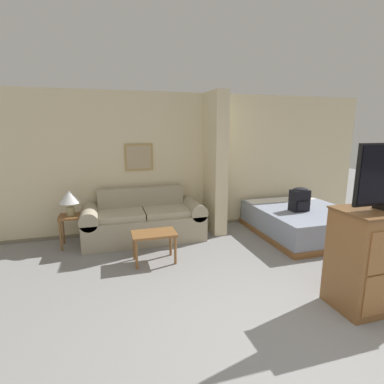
% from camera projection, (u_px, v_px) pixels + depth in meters
% --- Properties ---
extents(ground_plane, '(20.00, 20.00, 0.00)m').
position_uv_depth(ground_plane, '(316.00, 364.00, 2.54)').
color(ground_plane, gray).
extents(wall_back, '(7.64, 0.16, 2.60)m').
position_uv_depth(wall_back, '(190.00, 162.00, 5.86)').
color(wall_back, beige).
rests_on(wall_back, ground_plane).
extents(wall_partition_pillar, '(0.24, 0.69, 2.60)m').
position_uv_depth(wall_partition_pillar, '(215.00, 164.00, 5.58)').
color(wall_partition_pillar, beige).
rests_on(wall_partition_pillar, ground_plane).
extents(couch, '(2.12, 0.84, 0.89)m').
position_uv_depth(couch, '(144.00, 221.00, 5.33)').
color(couch, tan).
rests_on(couch, ground_plane).
extents(coffee_table, '(0.64, 0.40, 0.46)m').
position_uv_depth(coffee_table, '(154.00, 237.00, 4.39)').
color(coffee_table, brown).
rests_on(coffee_table, ground_plane).
extents(side_table, '(0.39, 0.39, 0.54)m').
position_uv_depth(side_table, '(72.00, 221.00, 4.97)').
color(side_table, brown).
rests_on(side_table, ground_plane).
extents(table_lamp, '(0.34, 0.34, 0.43)m').
position_uv_depth(table_lamp, '(70.00, 198.00, 4.89)').
color(table_lamp, tan).
rests_on(table_lamp, side_table).
extents(tv_dresser, '(1.06, 0.56, 1.12)m').
position_uv_depth(tv_dresser, '(380.00, 258.00, 3.29)').
color(tv_dresser, brown).
rests_on(tv_dresser, ground_plane).
extents(bed, '(1.63, 1.92, 0.50)m').
position_uv_depth(bed, '(301.00, 221.00, 5.60)').
color(bed, brown).
rests_on(bed, ground_plane).
extents(backpack, '(0.32, 0.23, 0.43)m').
position_uv_depth(backpack, '(300.00, 199.00, 5.33)').
color(backpack, black).
rests_on(backpack, bed).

